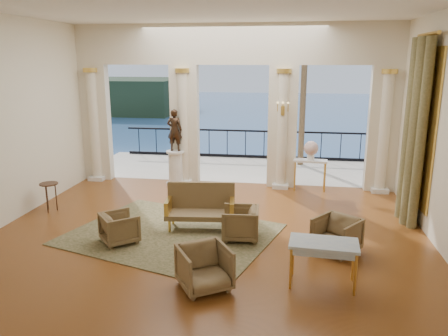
% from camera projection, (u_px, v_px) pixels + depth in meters
% --- Properties ---
extents(floor, '(9.00, 9.00, 0.00)m').
position_uv_depth(floor, '(208.00, 234.00, 9.12)').
color(floor, '#44260B').
rests_on(floor, ground).
extents(room_walls, '(9.00, 9.00, 9.00)m').
position_uv_depth(room_walls, '(194.00, 100.00, 7.34)').
color(room_walls, white).
rests_on(room_walls, ground).
extents(arcade, '(9.00, 0.56, 4.50)m').
position_uv_depth(arcade, '(233.00, 95.00, 12.15)').
color(arcade, beige).
rests_on(arcade, ground).
extents(terrace, '(10.00, 3.60, 0.10)m').
position_uv_depth(terrace, '(240.00, 169.00, 14.69)').
color(terrace, '#BFB39F').
rests_on(terrace, ground).
extents(balustrade, '(9.00, 0.06, 1.03)m').
position_uv_depth(balustrade, '(245.00, 147.00, 16.11)').
color(balustrade, black).
rests_on(balustrade, terrace).
extents(palm_tree, '(2.00, 2.00, 4.50)m').
position_uv_depth(palm_tree, '(306.00, 42.00, 14.15)').
color(palm_tree, '#4C3823').
rests_on(palm_tree, terrace).
extents(headland, '(22.00, 18.00, 6.00)m').
position_uv_depth(headland, '(121.00, 95.00, 81.40)').
color(headland, black).
rests_on(headland, sea).
extents(sea, '(160.00, 160.00, 0.00)m').
position_uv_depth(sea, '(281.00, 122.00, 68.09)').
color(sea, '#214E8C').
rests_on(sea, ground).
extents(curtain, '(0.33, 1.40, 4.09)m').
position_uv_depth(curtain, '(415.00, 132.00, 9.43)').
color(curtain, brown).
rests_on(curtain, ground).
extents(window_frame, '(0.04, 1.60, 3.40)m').
position_uv_depth(window_frame, '(424.00, 129.00, 9.38)').
color(window_frame, gold).
rests_on(window_frame, room_walls).
extents(wall_sconce, '(0.30, 0.11, 0.33)m').
position_uv_depth(wall_sconce, '(283.00, 110.00, 11.73)').
color(wall_sconce, gold).
rests_on(wall_sconce, arcade).
extents(rug, '(4.75, 4.16, 0.02)m').
position_uv_depth(rug, '(172.00, 234.00, 9.10)').
color(rug, '#30361B').
rests_on(rug, ground).
extents(armchair_a, '(1.01, 1.00, 0.78)m').
position_uv_depth(armchair_a, '(204.00, 266.00, 6.88)').
color(armchair_a, '#42341C').
rests_on(armchair_a, ground).
extents(armchair_b, '(1.00, 0.99, 0.76)m').
position_uv_depth(armchair_b, '(337.00, 233.00, 8.18)').
color(armchair_b, '#42341C').
rests_on(armchair_b, ground).
extents(armchair_c, '(0.71, 0.76, 0.73)m').
position_uv_depth(armchair_c, '(240.00, 222.00, 8.80)').
color(armchair_c, '#42341C').
rests_on(armchair_c, ground).
extents(armchair_d, '(0.90, 0.90, 0.68)m').
position_uv_depth(armchair_d, '(120.00, 226.00, 8.63)').
color(armchair_d, '#42341C').
rests_on(armchair_d, ground).
extents(settee, '(1.52, 0.78, 0.97)m').
position_uv_depth(settee, '(201.00, 206.00, 9.39)').
color(settee, '#42341C').
rests_on(settee, ground).
extents(game_table, '(1.12, 0.66, 0.74)m').
position_uv_depth(game_table, '(324.00, 246.00, 6.93)').
color(game_table, '#97ADC0').
rests_on(game_table, ground).
extents(pedestal, '(0.55, 0.55, 1.01)m').
position_uv_depth(pedestal, '(176.00, 168.00, 12.59)').
color(pedestal, silver).
rests_on(pedestal, ground).
extents(statue, '(0.45, 0.30, 1.19)m').
position_uv_depth(statue, '(175.00, 130.00, 12.32)').
color(statue, '#322116').
rests_on(statue, pedestal).
extents(console_table, '(0.94, 0.43, 0.86)m').
position_uv_depth(console_table, '(310.00, 165.00, 12.02)').
color(console_table, silver).
rests_on(console_table, ground).
extents(urn, '(0.39, 0.39, 0.52)m').
position_uv_depth(urn, '(311.00, 149.00, 11.91)').
color(urn, white).
rests_on(urn, console_table).
extents(side_table, '(0.43, 0.43, 0.70)m').
position_uv_depth(side_table, '(49.00, 187.00, 10.36)').
color(side_table, black).
rests_on(side_table, ground).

